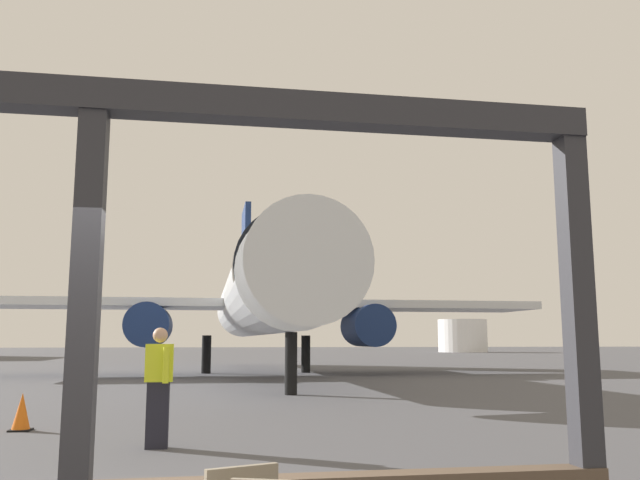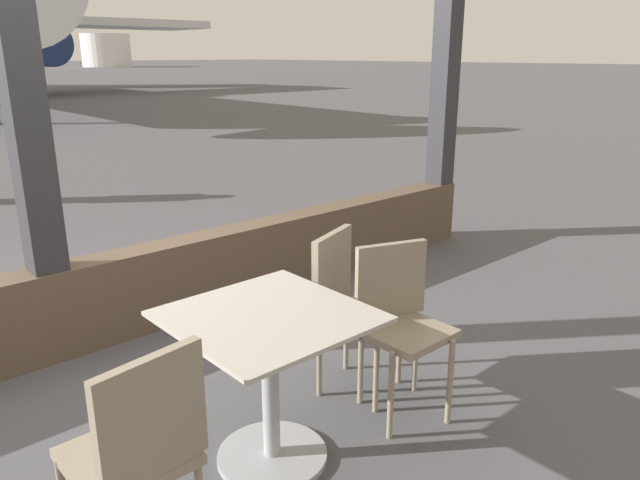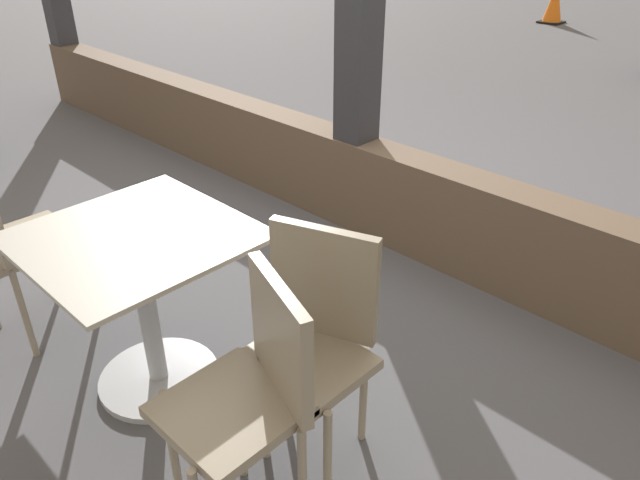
% 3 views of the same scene
% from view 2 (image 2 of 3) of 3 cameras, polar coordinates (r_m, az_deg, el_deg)
% --- Properties ---
extents(window_frame, '(7.92, 0.24, 3.48)m').
position_cam_2_polar(window_frame, '(3.88, -25.58, 7.34)').
color(window_frame, brown).
rests_on(window_frame, ground).
extents(dining_table, '(0.80, 0.80, 0.74)m').
position_cam_2_polar(dining_table, '(2.81, -4.73, -12.67)').
color(dining_table, '#ADA89E').
rests_on(dining_table, ground).
extents(cafe_chair_window_left, '(0.49, 0.49, 0.90)m').
position_cam_2_polar(cafe_chair_window_left, '(3.19, 7.46, -6.89)').
color(cafe_chair_window_left, gray).
rests_on(cafe_chair_window_left, ground).
extents(cafe_chair_window_right, '(0.43, 0.43, 0.93)m').
position_cam_2_polar(cafe_chair_window_right, '(2.25, -16.71, -18.18)').
color(cafe_chair_window_right, gray).
rests_on(cafe_chair_window_right, ground).
extents(cafe_chair_aisle_left, '(0.49, 0.49, 0.91)m').
position_cam_2_polar(cafe_chair_aisle_left, '(3.35, 2.62, -5.57)').
color(cafe_chair_aisle_left, gray).
rests_on(cafe_chair_aisle_left, ground).
extents(fuel_storage_tank, '(6.48, 6.48, 4.34)m').
position_cam_2_polar(fuel_storage_tank, '(91.41, -19.56, 16.52)').
color(fuel_storage_tank, white).
rests_on(fuel_storage_tank, ground).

